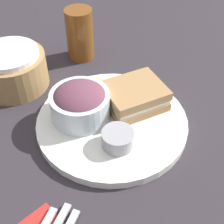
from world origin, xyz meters
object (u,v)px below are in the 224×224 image
salad_bowl (80,102)px  sandwich (134,96)px  bread_basket (12,69)px  dressing_cup (118,139)px  plate (112,122)px  drink_glass (80,34)px

salad_bowl → sandwich: bearing=-25.6°
sandwich → bread_basket: bread_basket is taller
sandwich → dressing_cup: sandwich is taller
sandwich → salad_bowl: 0.12m
bread_basket → dressing_cup: bearing=-83.6°
plate → drink_glass: 0.28m
dressing_cup → drink_glass: (0.16, 0.30, 0.03)m
sandwich → salad_bowl: bearing=154.4°
sandwich → drink_glass: 0.25m
sandwich → drink_glass: bearing=77.9°
plate → salad_bowl: salad_bowl is taller
sandwich → dressing_cup: (-0.10, -0.06, -0.01)m
plate → sandwich: (0.07, 0.00, 0.03)m
plate → drink_glass: drink_glass is taller
drink_glass → bread_basket: size_ratio=0.83×
sandwich → drink_glass: size_ratio=1.10×
plate → bread_basket: 0.27m
dressing_cup → drink_glass: 0.34m
plate → dressing_cup: dressing_cup is taller
dressing_cup → bread_basket: bearing=96.4°
plate → bread_basket: bearing=106.0°
drink_glass → dressing_cup: bearing=-117.4°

